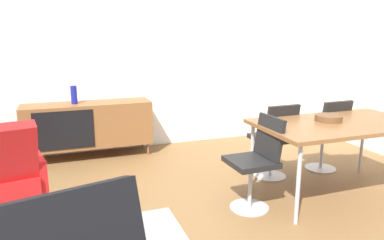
{
  "coord_description": "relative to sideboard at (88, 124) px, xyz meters",
  "views": [
    {
      "loc": [
        -0.82,
        -2.45,
        1.55
      ],
      "look_at": [
        0.27,
        0.59,
        0.81
      ],
      "focal_mm": 34.05,
      "sensor_mm": 36.0,
      "label": 1
    }
  ],
  "objects": [
    {
      "name": "ground_plane",
      "position": [
        0.54,
        -2.3,
        -0.44
      ],
      "size": [
        8.32,
        8.32,
        0.0
      ],
      "primitive_type": "plane",
      "color": "brown"
    },
    {
      "name": "wall_back",
      "position": [
        0.54,
        0.3,
        0.96
      ],
      "size": [
        6.8,
        0.12,
        2.8
      ],
      "primitive_type": "cube",
      "color": "white",
      "rests_on": "ground_plane"
    },
    {
      "name": "vase_cobalt",
      "position": [
        -0.15,
        0.0,
        0.39
      ],
      "size": [
        0.08,
        0.08,
        0.23
      ],
      "color": "navy",
      "rests_on": "sideboard"
    },
    {
      "name": "dining_chair_back_left",
      "position": [
        1.87,
        -1.45,
        0.03
      ],
      "size": [
        0.41,
        0.44,
        0.86
      ],
      "color": "black",
      "rests_on": "ground_plane"
    },
    {
      "name": "dining_chair_near_window",
      "position": [
        1.33,
        -2.01,
        0.03
      ],
      "size": [
        0.44,
        0.41,
        0.86
      ],
      "color": "black",
      "rests_on": "ground_plane"
    },
    {
      "name": "dining_chair_back_right",
      "position": [
        2.57,
        -1.45,
        0.03
      ],
      "size": [
        0.41,
        0.43,
        0.86
      ],
      "color": "black",
      "rests_on": "ground_plane"
    },
    {
      "name": "wooden_bowl_on_table",
      "position": [
        2.15,
        -1.93,
        0.33
      ],
      "size": [
        0.26,
        0.26,
        0.06
      ],
      "primitive_type": "cylinder",
      "color": "brown",
      "rests_on": "dining_table"
    },
    {
      "name": "sideboard",
      "position": [
        0.0,
        0.0,
        0.0
      ],
      "size": [
        1.6,
        0.45,
        0.72
      ],
      "color": "brown",
      "rests_on": "ground_plane"
    },
    {
      "name": "dining_table",
      "position": [
        2.22,
        -2.01,
        0.26
      ],
      "size": [
        1.6,
        0.9,
        0.74
      ],
      "color": "brown",
      "rests_on": "ground_plane"
    }
  ]
}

